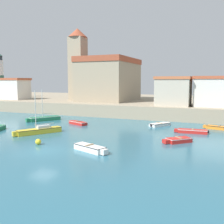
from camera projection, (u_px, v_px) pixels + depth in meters
ground_plane at (43, 151)px, 25.83m from camera, size 200.00×200.00×0.00m
quay_seawall at (152, 104)px, 65.46m from camera, size 120.00×40.00×2.37m
dinghy_red_0 at (78, 123)px, 41.35m from camera, size 3.79×2.31×0.56m
dinghy_white_1 at (160, 124)px, 39.93m from camera, size 2.87×3.72×0.53m
dinghy_white_2 at (90, 148)px, 25.63m from camera, size 4.12×2.32×0.66m
sailboat_green_3 at (44, 118)px, 45.29m from camera, size 4.07×5.58×5.41m
dinghy_orange_4 at (218, 127)px, 37.21m from camera, size 4.03×1.97×0.56m
sailboat_yellow_5 at (39, 130)px, 34.16m from camera, size 4.07×5.87×5.64m
dinghy_red_6 at (178, 140)px, 29.29m from camera, size 3.12×3.13×0.58m
dinghy_red_7 at (192, 131)px, 34.55m from camera, size 4.44×1.44×0.56m
mooring_buoy at (38, 142)px, 28.26m from camera, size 0.63×0.63×0.63m
church at (106, 77)px, 60.45m from camera, size 14.58×15.59×16.39m
lighthouse at (0, 76)px, 71.37m from camera, size 2.04×2.04×11.97m
harbor_shed_near_wharf at (221, 91)px, 45.48m from camera, size 9.32×5.88×5.31m
harbor_shed_mid_row at (173, 91)px, 47.31m from camera, size 6.21×5.47×5.26m
harbor_shed_far_end at (10, 88)px, 64.42m from camera, size 9.18×5.07×5.15m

